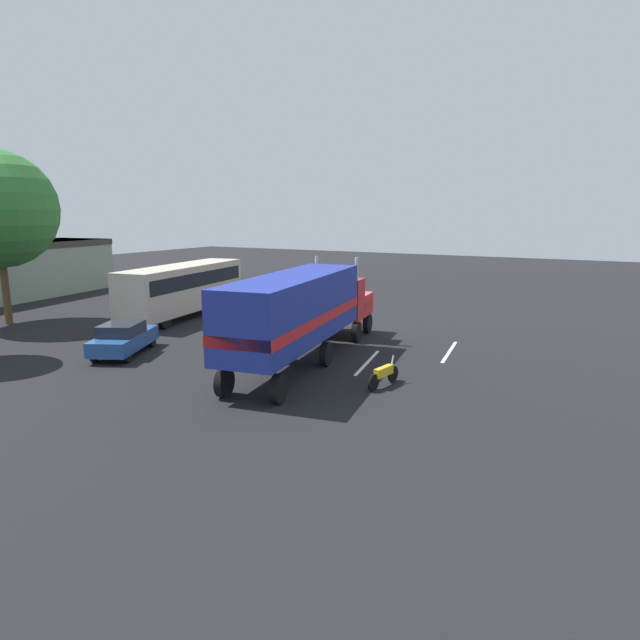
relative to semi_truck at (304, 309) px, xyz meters
The scene contains 9 objects.
ground_plane 7.36m from the semi_truck, ahead, with size 120.00×120.00×0.00m, color black.
lane_stripe_near 3.85m from the semi_truck, 60.57° to the right, with size 4.40×0.16×0.01m, color silver.
lane_stripe_mid 7.83m from the semi_truck, 45.74° to the right, with size 4.40×0.16×0.01m, color silver.
semi_truck is the anchor object (origin of this frame).
person_bystander 4.02m from the semi_truck, 60.93° to the left, with size 0.34×0.45×1.63m.
parked_bus 14.02m from the semi_truck, 64.55° to the left, with size 11.26×4.16×3.40m.
parked_car 9.07m from the semi_truck, 108.69° to the left, with size 4.75×3.47×1.57m.
motorcycle 5.14m from the semi_truck, 107.86° to the right, with size 2.10×0.46×1.12m.
building_backdrop 30.91m from the semi_truck, 79.71° to the left, with size 17.60×8.64×4.42m.
Camera 1 is at (-27.68, -13.15, 6.76)m, focal length 30.61 mm.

